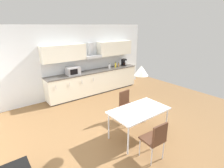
% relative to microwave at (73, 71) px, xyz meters
% --- Properties ---
extents(ground_plane, '(8.77, 8.82, 0.02)m').
position_rel_microwave_xyz_m(ground_plane, '(0.03, -2.63, -1.07)').
color(ground_plane, brown).
extents(wall_back, '(7.02, 0.10, 2.67)m').
position_rel_microwave_xyz_m(wall_back, '(0.03, 0.35, 0.27)').
color(wall_back, silver).
rests_on(wall_back, ground_plane).
extents(kitchen_counter, '(3.90, 0.63, 0.92)m').
position_rel_microwave_xyz_m(kitchen_counter, '(0.90, 0.00, -0.60)').
color(kitchen_counter, '#333333').
rests_on(kitchen_counter, ground_plane).
extents(backsplash_tile, '(3.88, 0.02, 0.47)m').
position_rel_microwave_xyz_m(backsplash_tile, '(0.90, 0.29, 0.10)').
color(backsplash_tile, silver).
rests_on(backsplash_tile, kitchen_counter).
extents(upper_wall_cabinets, '(3.88, 0.40, 0.57)m').
position_rel_microwave_xyz_m(upper_wall_cabinets, '(0.90, 0.14, 0.64)').
color(upper_wall_cabinets, silver).
extents(microwave, '(0.48, 0.35, 0.28)m').
position_rel_microwave_xyz_m(microwave, '(0.00, 0.00, 0.00)').
color(microwave, '#ADADB2').
rests_on(microwave, kitchen_counter).
extents(coffee_maker, '(0.18, 0.19, 0.30)m').
position_rel_microwave_xyz_m(coffee_maker, '(2.46, 0.03, 0.01)').
color(coffee_maker, black).
rests_on(coffee_maker, kitchen_counter).
extents(bottle_white, '(0.08, 0.08, 0.22)m').
position_rel_microwave_xyz_m(bottle_white, '(1.63, -0.03, -0.05)').
color(bottle_white, white).
rests_on(bottle_white, kitchen_counter).
extents(bottle_yellow, '(0.07, 0.07, 0.23)m').
position_rel_microwave_xyz_m(bottle_yellow, '(1.96, -0.03, -0.04)').
color(bottle_yellow, yellow).
rests_on(bottle_yellow, kitchen_counter).
extents(bottle_brown, '(0.08, 0.08, 0.19)m').
position_rel_microwave_xyz_m(bottle_brown, '(2.13, -0.03, -0.06)').
color(bottle_brown, brown).
rests_on(bottle_brown, kitchen_counter).
extents(dining_table, '(1.42, 0.81, 0.73)m').
position_rel_microwave_xyz_m(dining_table, '(0.19, -3.20, -0.38)').
color(dining_table, white).
rests_on(dining_table, ground_plane).
extents(chair_near_left, '(0.42, 0.42, 0.87)m').
position_rel_microwave_xyz_m(chair_near_left, '(-0.14, -3.98, -0.53)').
color(chair_near_left, '#4C2D1E').
rests_on(chair_near_left, ground_plane).
extents(chair_far_right, '(0.44, 0.44, 0.87)m').
position_rel_microwave_xyz_m(chair_far_right, '(0.50, -2.41, -0.53)').
color(chair_far_right, '#4C2D1E').
rests_on(chair_far_right, ground_plane).
extents(pendant_lamp, '(0.32, 0.32, 0.22)m').
position_rel_microwave_xyz_m(pendant_lamp, '(0.19, -3.20, 0.63)').
color(pendant_lamp, silver).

